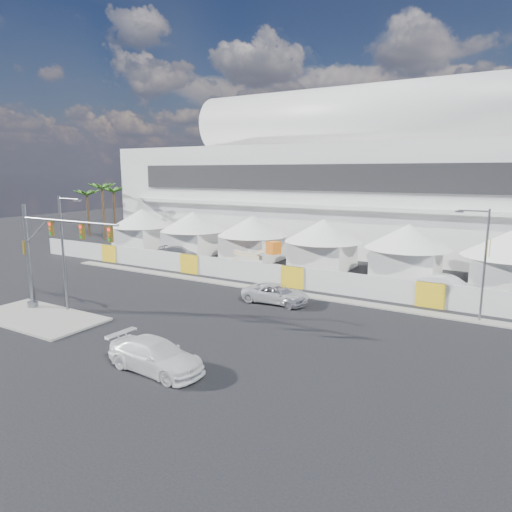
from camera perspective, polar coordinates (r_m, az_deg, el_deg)
The scene contains 16 objects.
ground at distance 34.26m, azimuth -15.68°, elevation -7.76°, with size 160.00×160.00×0.00m, color black.
median_island at distance 37.01m, azimuth -25.58°, elevation -6.93°, with size 10.00×5.00×0.15m, color gray.
far_curb at distance 36.47m, azimuth 23.45°, elevation -7.04°, with size 80.00×1.20×0.12m, color gray.
stadium at distance 65.51m, azimuth 17.53°, elevation 9.10°, with size 80.00×24.80×21.98m.
tent_row at distance 52.31m, azimuth 3.84°, elevation 2.39°, with size 53.40×8.40×5.40m.
hoarding_fence at distance 41.93m, azimuth 4.63°, elevation -2.64°, with size 70.00×0.25×2.00m, color silver.
palm_cluster at distance 77.30m, azimuth -17.38°, elevation 7.34°, with size 10.60×10.60×8.55m.
sedan_silver at distance 36.73m, azimuth 3.21°, elevation -4.96°, with size 4.26×1.71×1.45m, color silver.
pickup_curb at distance 37.20m, azimuth 2.49°, elevation -4.70°, with size 5.45×2.51×1.51m, color silver.
pickup_near at distance 25.47m, azimuth -12.44°, elevation -12.06°, with size 5.80×2.36×1.68m, color white.
lot_car_a at distance 42.83m, azimuth 22.87°, elevation -3.41°, with size 4.98×1.74×1.64m, color silver.
lot_car_c at distance 56.91m, azimuth -9.55°, elevation 0.45°, with size 4.96×2.01×1.44m, color #9A9A9E.
traffic_mast at distance 37.12m, azimuth -24.91°, elevation 0.28°, with size 10.33×0.77×7.96m.
streetlight_median at distance 36.64m, azimuth -22.81°, elevation 1.20°, with size 2.39×0.24×8.63m.
streetlight_curb at distance 35.29m, azimuth 26.45°, elevation -0.13°, with size 2.38×0.54×8.03m.
boom_lift at distance 46.61m, azimuth -1.25°, elevation -1.13°, with size 8.45×3.27×4.14m.
Camera 1 is at (23.86, -22.23, 10.51)m, focal length 32.00 mm.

